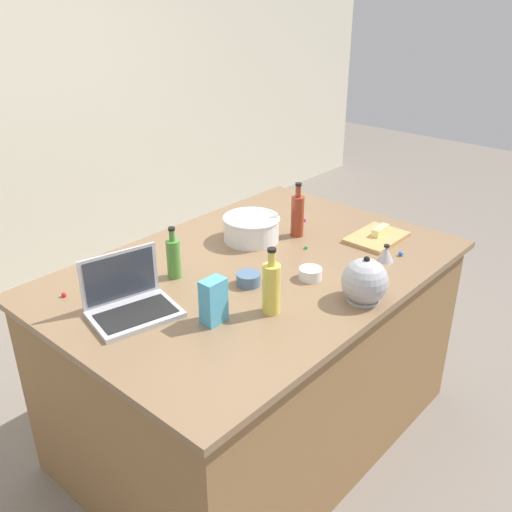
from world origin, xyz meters
The scene contains 22 objects.
ground_plane centered at (0.00, 0.00, 0.00)m, with size 12.00×12.00×0.00m, color slate.
island_counter centered at (0.00, 0.00, 0.45)m, with size 1.76×1.20×0.90m.
laptop centered at (-0.59, 0.10, 0.95)m, with size 0.35×0.29×0.22m.
mixing_bowl_large centered at (0.19, 0.20, 0.96)m, with size 0.27×0.27×0.12m.
bottle_olive centered at (-0.29, 0.19, 0.99)m, with size 0.06×0.06×0.22m.
bottle_oil centered at (-0.24, -0.29, 1.00)m, with size 0.07×0.07×0.26m.
bottle_soy centered at (0.38, 0.07, 1.01)m, with size 0.06×0.06×0.26m.
kettle centered at (0.06, -0.50, 0.98)m, with size 0.21×0.18×0.20m.
cutting_board centered at (0.59, -0.24, 0.91)m, with size 0.29×0.20×0.02m, color tan.
butter_stick_left centered at (0.62, -0.24, 0.94)m, with size 0.11×0.04×0.04m, color #F4E58C.
ramekin_small centered at (-0.14, -0.08, 0.92)m, with size 0.10×0.10×0.05m, color slate.
ramekin_medium centered at (0.07, -0.24, 0.92)m, with size 0.09×0.09×0.05m, color white.
kitchen_timer centered at (0.42, -0.39, 0.94)m, with size 0.07×0.07×0.08m.
candy_bag centered at (-0.43, -0.18, 0.99)m, with size 0.09×0.06×0.17m, color #4CA5CC.
candy_0 centered at (0.51, -0.41, 0.91)m, with size 0.02×0.02×0.02m, color blue.
candy_1 centered at (0.28, -0.05, 0.91)m, with size 0.02×0.02×0.02m, color green.
candy_2 centered at (-0.41, -0.11, 0.91)m, with size 0.02×0.02×0.02m, color blue.
candy_3 centered at (-0.69, 0.39, 0.91)m, with size 0.02×0.02×0.02m, color red.
candy_4 centered at (0.55, 0.17, 0.91)m, with size 0.02×0.02×0.02m, color orange.
candy_5 centered at (0.54, 0.15, 0.91)m, with size 0.02×0.02×0.02m, color #CC3399.
candy_6 centered at (0.39, 0.30, 0.91)m, with size 0.02×0.02×0.02m, color red.
candy_7 centered at (-0.50, 0.10, 0.91)m, with size 0.02×0.02×0.02m, color orange.
Camera 1 is at (-1.62, -1.44, 2.01)m, focal length 39.73 mm.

